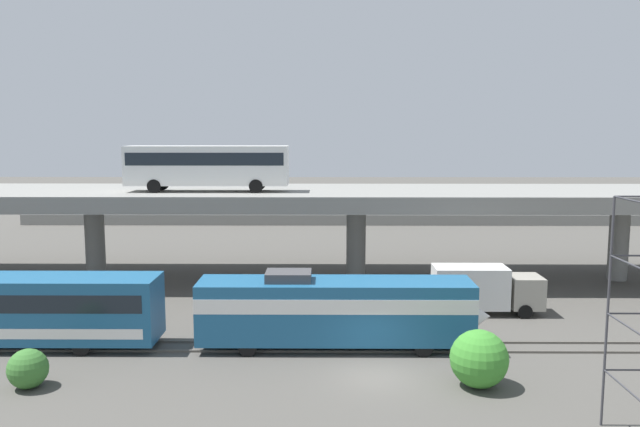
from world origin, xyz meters
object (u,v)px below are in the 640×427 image
(parked_car_0, at_px, (161,202))
(train_locomotive, at_px, (349,308))
(parked_car_1, at_px, (245,200))
(service_truck_west, at_px, (484,288))
(transit_bus_on_overpass, at_px, (208,164))
(parked_car_2, at_px, (578,204))
(parked_car_3, at_px, (362,202))

(parked_car_0, bearing_deg, train_locomotive, 114.25)
(parked_car_0, xyz_separation_m, parked_car_1, (11.04, 2.27, 0.00))
(service_truck_west, distance_m, parked_car_0, 55.21)
(transit_bus_on_overpass, relative_size, parked_car_2, 2.80)
(parked_car_3, bearing_deg, parked_car_2, -3.75)
(parked_car_1, bearing_deg, transit_bus_on_overpass, -86.86)
(transit_bus_on_overpass, height_order, parked_car_0, transit_bus_on_overpass)
(parked_car_0, bearing_deg, parked_car_1, -168.37)
(parked_car_1, distance_m, parked_car_3, 16.00)
(train_locomotive, bearing_deg, service_truck_west, 36.69)
(parked_car_2, distance_m, parked_car_3, 28.09)
(train_locomotive, xyz_separation_m, parked_car_1, (-12.18, 53.80, -0.12))
(parked_car_2, xyz_separation_m, parked_car_3, (-28.03, 1.84, -0.00))
(transit_bus_on_overpass, height_order, parked_car_3, transit_bus_on_overpass)
(service_truck_west, xyz_separation_m, parked_car_0, (-32.02, 44.97, 0.43))
(train_locomotive, relative_size, parked_car_1, 3.52)
(service_truck_west, relative_size, parked_car_2, 1.59)
(transit_bus_on_overpass, height_order, service_truck_west, transit_bus_on_overpass)
(train_locomotive, bearing_deg, transit_bus_on_overpass, 124.63)
(service_truck_west, bearing_deg, parked_car_3, 96.51)
(transit_bus_on_overpass, height_order, parked_car_2, transit_bus_on_overpass)
(transit_bus_on_overpass, bearing_deg, service_truck_west, -22.89)
(transit_bus_on_overpass, relative_size, parked_car_0, 2.90)
(parked_car_0, bearing_deg, parked_car_3, -179.94)
(service_truck_west, relative_size, parked_car_0, 1.64)
(parked_car_0, distance_m, parked_car_1, 11.27)
(transit_bus_on_overpass, height_order, parked_car_1, transit_bus_on_overpass)
(transit_bus_on_overpass, xyz_separation_m, service_truck_west, (18.82, -7.95, -7.46))
(parked_car_1, xyz_separation_m, parked_car_3, (15.84, -2.24, -0.00))
(train_locomotive, xyz_separation_m, parked_car_0, (-23.22, 51.53, -0.12))
(transit_bus_on_overpass, bearing_deg, parked_car_3, 69.73)
(service_truck_west, height_order, parked_car_3, service_truck_west)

